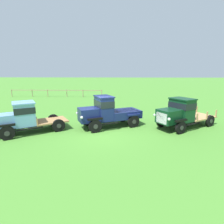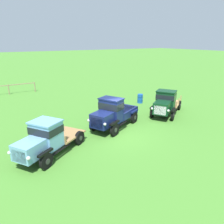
# 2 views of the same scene
# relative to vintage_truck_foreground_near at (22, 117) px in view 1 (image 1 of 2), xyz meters

# --- Properties ---
(ground_plane) EXTENTS (240.00, 240.00, 0.00)m
(ground_plane) POSITION_rel_vintage_truck_foreground_near_xyz_m (5.27, 0.23, -1.12)
(ground_plane) COLOR #47842D
(paddock_fence) EXTENTS (15.21, 0.62, 1.22)m
(paddock_fence) POSITION_rel_vintage_truck_foreground_near_xyz_m (-3.93, 17.42, -0.25)
(paddock_fence) COLOR #997F60
(paddock_fence) RESTS_ON ground
(vintage_truck_foreground_near) EXTENTS (4.90, 3.90, 2.13)m
(vintage_truck_foreground_near) POSITION_rel_vintage_truck_foreground_near_xyz_m (0.00, 0.00, 0.00)
(vintage_truck_foreground_near) COLOR black
(vintage_truck_foreground_near) RESTS_ON ground
(vintage_truck_second_in_line) EXTENTS (4.93, 3.52, 2.36)m
(vintage_truck_second_in_line) POSITION_rel_vintage_truck_foreground_near_xyz_m (5.57, 1.66, 0.03)
(vintage_truck_second_in_line) COLOR black
(vintage_truck_second_in_line) RESTS_ON ground
(vintage_truck_midrow_center) EXTENTS (5.21, 4.09, 2.22)m
(vintage_truck_midrow_center) POSITION_rel_vintage_truck_foreground_near_xyz_m (10.86, 1.56, 0.03)
(vintage_truck_midrow_center) COLOR black
(vintage_truck_midrow_center) RESTS_ON ground
(oil_drum_beside_row) EXTENTS (0.58, 0.58, 0.94)m
(oil_drum_beside_row) POSITION_rel_vintage_truck_foreground_near_xyz_m (11.61, 5.89, -0.65)
(oil_drum_beside_row) COLOR #1951B2
(oil_drum_beside_row) RESTS_ON ground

